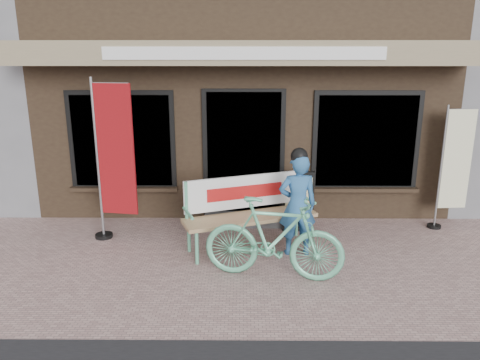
{
  "coord_description": "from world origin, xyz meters",
  "views": [
    {
      "loc": [
        0.0,
        -5.56,
        2.82
      ],
      "look_at": [
        -0.05,
        0.7,
        1.05
      ],
      "focal_mm": 35.0,
      "sensor_mm": 36.0,
      "label": 1
    }
  ],
  "objects_px": {
    "bicycle": "(274,239)",
    "menu_stand": "(298,201)",
    "bench": "(248,207)",
    "person": "(298,203)",
    "nobori_red": "(113,159)",
    "nobori_cream": "(454,166)"
  },
  "relations": [
    {
      "from": "bench",
      "to": "person",
      "type": "height_order",
      "value": "person"
    },
    {
      "from": "menu_stand",
      "to": "bench",
      "type": "bearing_deg",
      "value": -140.45
    },
    {
      "from": "nobori_cream",
      "to": "menu_stand",
      "type": "xyz_separation_m",
      "value": [
        -2.45,
        -0.16,
        -0.53
      ]
    },
    {
      "from": "person",
      "to": "bench",
      "type": "bearing_deg",
      "value": 156.64
    },
    {
      "from": "menu_stand",
      "to": "person",
      "type": "bearing_deg",
      "value": -95.68
    },
    {
      "from": "person",
      "to": "menu_stand",
      "type": "bearing_deg",
      "value": 78.79
    },
    {
      "from": "nobori_cream",
      "to": "menu_stand",
      "type": "bearing_deg",
      "value": -179.94
    },
    {
      "from": "bench",
      "to": "nobori_red",
      "type": "relative_size",
      "value": 0.81
    },
    {
      "from": "bench",
      "to": "bicycle",
      "type": "distance_m",
      "value": 1.03
    },
    {
      "from": "bicycle",
      "to": "bench",
      "type": "bearing_deg",
      "value": 29.01
    },
    {
      "from": "menu_stand",
      "to": "bicycle",
      "type": "bearing_deg",
      "value": -105.06
    },
    {
      "from": "bench",
      "to": "nobori_cream",
      "type": "xyz_separation_m",
      "value": [
        3.25,
        0.78,
        0.41
      ]
    },
    {
      "from": "nobori_red",
      "to": "menu_stand",
      "type": "xyz_separation_m",
      "value": [
        2.78,
        0.34,
        -0.75
      ]
    },
    {
      "from": "nobori_red",
      "to": "nobori_cream",
      "type": "relative_size",
      "value": 1.22
    },
    {
      "from": "bench",
      "to": "person",
      "type": "bearing_deg",
      "value": -40.38
    },
    {
      "from": "bicycle",
      "to": "menu_stand",
      "type": "distance_m",
      "value": 1.66
    },
    {
      "from": "nobori_cream",
      "to": "menu_stand",
      "type": "distance_m",
      "value": 2.51
    },
    {
      "from": "bicycle",
      "to": "menu_stand",
      "type": "relative_size",
      "value": 1.81
    },
    {
      "from": "person",
      "to": "bicycle",
      "type": "bearing_deg",
      "value": -120.58
    },
    {
      "from": "nobori_red",
      "to": "person",
      "type": "bearing_deg",
      "value": -2.27
    },
    {
      "from": "nobori_red",
      "to": "menu_stand",
      "type": "relative_size",
      "value": 2.49
    },
    {
      "from": "bench",
      "to": "bicycle",
      "type": "xyz_separation_m",
      "value": [
        0.32,
        -0.97,
        -0.08
      ]
    }
  ]
}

